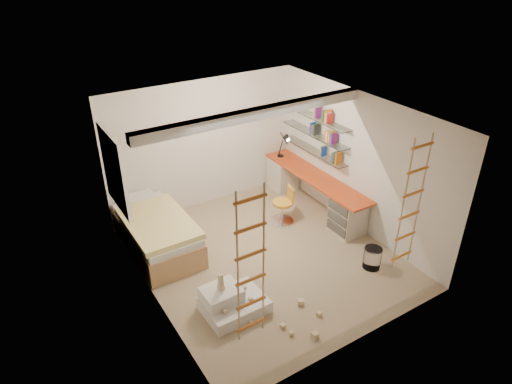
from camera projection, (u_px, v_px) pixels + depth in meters
floor at (265, 257)px, 7.95m from camera, size 4.50×4.50×0.00m
ceiling_beam at (256, 114)px, 6.95m from camera, size 4.00×0.18×0.16m
window_frame at (114, 171)px, 7.40m from camera, size 0.06×1.15×1.35m
window_blind at (117, 171)px, 7.42m from camera, size 0.02×1.00×1.20m
rope_ladder_left at (251, 267)px, 5.29m from camera, size 0.41×0.04×2.13m
rope_ladder_right at (411, 205)px, 6.54m from camera, size 0.41×0.04×2.13m
waste_bin at (372, 258)px, 7.62m from camera, size 0.30×0.30×0.37m
desk at (313, 191)px, 9.19m from camera, size 0.56×2.80×0.75m
shelves at (315, 134)px, 8.92m from camera, size 0.25×1.80×0.71m
bed at (157, 233)px, 8.02m from camera, size 1.02×2.00×0.69m
task_lamp at (285, 142)px, 9.52m from camera, size 0.14×0.36×0.57m
swivel_chair at (283, 210)px, 8.79m from camera, size 0.54×0.54×0.75m
play_platform at (231, 302)px, 6.73m from camera, size 0.92×0.72×0.40m
toy_blocks at (261, 306)px, 6.58m from camera, size 1.30×1.24×0.67m
books at (315, 128)px, 8.86m from camera, size 0.14×0.70×0.92m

